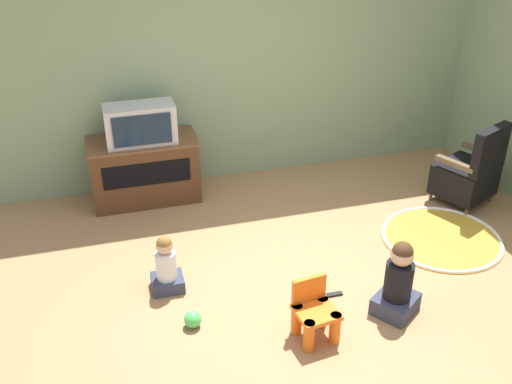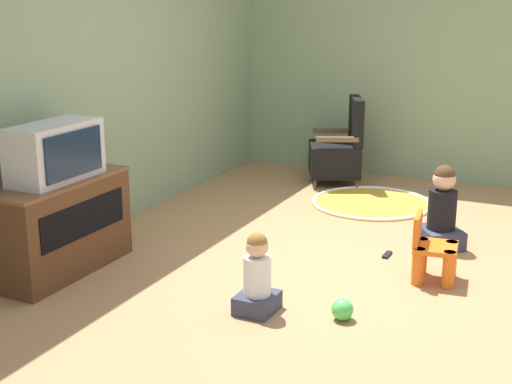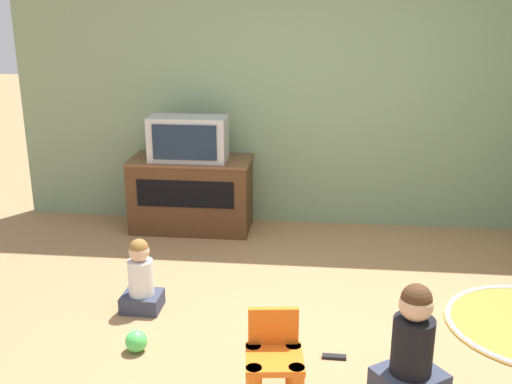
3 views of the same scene
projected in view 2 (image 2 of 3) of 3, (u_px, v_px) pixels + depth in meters
The scene contains 12 objects.
ground_plane at pixel (355, 257), 5.63m from camera, with size 30.00×30.00×0.00m, color #9E754C.
wall_back at pixel (103, 64), 6.13m from camera, with size 5.84×0.12×2.86m.
wall_right at pixel (470, 51), 7.53m from camera, with size 0.12×5.35×2.86m.
tv_cabinet at pixel (55, 224), 5.27m from camera, with size 1.16×0.56×0.71m.
television at pixel (55, 152), 5.10m from camera, with size 0.72×0.35×0.42m.
black_armchair at pixel (339, 151), 7.75m from camera, with size 0.74×0.72×0.94m.
yellow_kid_chair at pixel (432, 254), 5.12m from camera, with size 0.35×0.34×0.49m.
play_mat at pixel (372, 203), 7.07m from camera, with size 1.20×1.20×0.04m.
child_watching_left at pixel (442, 212), 5.79m from camera, with size 0.46×0.45×0.69m.
child_watching_center at pixel (257, 278), 4.60m from camera, with size 0.28×0.25×0.54m.
toy_ball at pixel (342, 309), 4.53m from camera, with size 0.14×0.14×0.14m.
remote_control at pixel (387, 255), 5.65m from camera, with size 0.15×0.05×0.02m.
Camera 2 is at (-5.11, -1.57, 2.00)m, focal length 50.00 mm.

